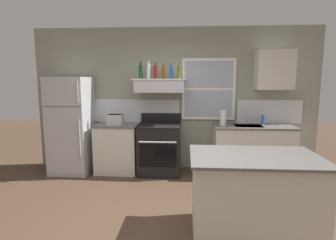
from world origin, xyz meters
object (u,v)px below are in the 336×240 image
(refrigerator, at_px, (71,125))
(bottle_red_label_wine, at_px, (156,72))
(dish_soap_bottle, at_px, (263,120))
(bottle_dark_green_wine, at_px, (141,71))
(bottle_blue_liqueur, at_px, (171,72))
(stove_range, at_px, (160,149))
(toaster, at_px, (115,119))
(paper_towel_roll, at_px, (223,118))
(bottle_amber_wine, at_px, (164,72))
(bottle_clear_tall, at_px, (149,71))
(kitchen_island, at_px, (253,195))
(bottle_olive_oil_square, at_px, (179,72))

(refrigerator, distance_m, bottle_red_label_wine, 1.86)
(refrigerator, bearing_deg, dish_soap_bottle, 2.60)
(bottle_dark_green_wine, height_order, bottle_blue_liqueur, bottle_dark_green_wine)
(bottle_blue_liqueur, bearing_deg, dish_soap_bottle, 3.31)
(bottle_blue_liqueur, bearing_deg, stove_range, -169.08)
(toaster, height_order, stove_range, toaster)
(bottle_dark_green_wine, relative_size, paper_towel_roll, 1.16)
(bottle_amber_wine, distance_m, paper_towel_roll, 1.35)
(bottle_dark_green_wine, distance_m, bottle_clear_tall, 0.14)
(toaster, xyz_separation_m, bottle_amber_wine, (0.89, 0.10, 0.85))
(bottle_red_label_wine, xyz_separation_m, kitchen_island, (1.31, -2.04, -1.41))
(toaster, distance_m, stove_range, 0.98)
(stove_range, height_order, bottle_olive_oil_square, bottle_olive_oil_square)
(kitchen_island, bearing_deg, dish_soap_bottle, 72.65)
(paper_towel_roll, bearing_deg, stove_range, -178.14)
(bottle_olive_oil_square, bearing_deg, kitchen_island, -66.00)
(refrigerator, relative_size, bottle_blue_liqueur, 6.85)
(bottle_dark_green_wine, relative_size, bottle_amber_wine, 1.16)
(toaster, height_order, bottle_olive_oil_square, bottle_olive_oil_square)
(stove_range, height_order, bottle_red_label_wine, bottle_red_label_wine)
(bottle_blue_liqueur, height_order, dish_soap_bottle, bottle_blue_liqueur)
(toaster, relative_size, bottle_red_label_wine, 1.02)
(bottle_blue_liqueur, xyz_separation_m, kitchen_island, (1.02, -1.98, -1.40))
(bottle_dark_green_wine, bearing_deg, bottle_amber_wine, -1.31)
(refrigerator, xyz_separation_m, bottle_amber_wine, (1.73, 0.09, 0.97))
(stove_range, distance_m, paper_towel_roll, 1.29)
(dish_soap_bottle, bearing_deg, refrigerator, -177.40)
(toaster, height_order, bottle_red_label_wine, bottle_red_label_wine)
(refrigerator, bearing_deg, bottle_red_label_wine, 4.79)
(bottle_blue_liqueur, xyz_separation_m, dish_soap_bottle, (1.67, 0.10, -0.85))
(bottle_clear_tall, xyz_separation_m, bottle_red_label_wine, (0.13, -0.00, -0.01))
(paper_towel_roll, distance_m, dish_soap_bottle, 0.74)
(bottle_blue_liqueur, relative_size, paper_towel_roll, 0.96)
(bottle_red_label_wine, height_order, dish_soap_bottle, bottle_red_label_wine)
(bottle_dark_green_wine, height_order, paper_towel_roll, bottle_dark_green_wine)
(bottle_clear_tall, relative_size, bottle_red_label_wine, 1.11)
(refrigerator, height_order, dish_soap_bottle, refrigerator)
(toaster, relative_size, kitchen_island, 0.21)
(bottle_olive_oil_square, bearing_deg, paper_towel_roll, -1.12)
(bottle_clear_tall, relative_size, kitchen_island, 0.23)
(toaster, relative_size, bottle_amber_wine, 1.11)
(stove_range, distance_m, bottle_blue_liqueur, 1.41)
(bottle_clear_tall, height_order, paper_towel_roll, bottle_clear_tall)
(bottle_red_label_wine, relative_size, kitchen_island, 0.21)
(paper_towel_roll, bearing_deg, dish_soap_bottle, 7.81)
(bottle_olive_oil_square, distance_m, kitchen_island, 2.59)
(stove_range, height_order, paper_towel_roll, paper_towel_roll)
(bottle_dark_green_wine, bearing_deg, stove_range, -13.30)
(bottle_dark_green_wine, distance_m, bottle_amber_wine, 0.42)
(toaster, distance_m, bottle_red_label_wine, 1.14)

